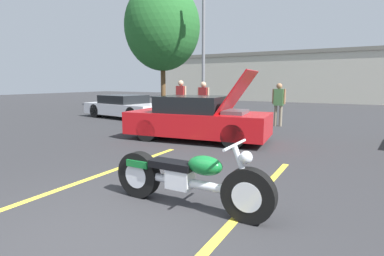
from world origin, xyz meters
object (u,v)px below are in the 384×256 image
object	(u,v)px
show_car_hood_open	(198,119)
spectator_near_motorcycle	(181,97)
spectator_by_show_car	(279,101)
parked_car_left_row	(126,107)
spectator_midground	(203,99)
tree_background	(162,27)
light_pole	(205,37)
motorcycle	(188,179)

from	to	relation	value
show_car_hood_open	spectator_near_motorcycle	xyz separation A→B (m)	(-2.54, 3.18, 0.45)
spectator_by_show_car	parked_car_left_row	bearing A→B (deg)	-173.26
show_car_hood_open	spectator_midground	xyz separation A→B (m)	(-1.41, 3.11, 0.41)
tree_background	show_car_hood_open	xyz separation A→B (m)	(7.49, -9.00, -4.67)
light_pole	show_car_hood_open	size ratio (longest dim) A/B	1.74
motorcycle	spectator_by_show_car	bearing A→B (deg)	95.50
spectator_by_show_car	spectator_midground	world-z (taller)	spectator_midground
light_pole	tree_background	bearing A→B (deg)	159.41
motorcycle	spectator_midground	xyz separation A→B (m)	(-3.63, 7.53, 0.63)
tree_background	spectator_midground	bearing A→B (deg)	-44.14
light_pole	parked_car_left_row	xyz separation A→B (m)	(-2.11, -4.31, -3.65)
tree_background	show_car_hood_open	world-z (taller)	tree_background
spectator_by_show_car	light_pole	bearing A→B (deg)	145.46
parked_car_left_row	spectator_midground	world-z (taller)	spectator_midground
motorcycle	spectator_midground	distance (m)	8.39
show_car_hood_open	spectator_by_show_car	world-z (taller)	show_car_hood_open
motorcycle	spectator_by_show_car	distance (m)	8.57
show_car_hood_open	spectator_near_motorcycle	size ratio (longest dim) A/B	2.42
tree_background	spectator_near_motorcycle	xyz separation A→B (m)	(4.96, -5.83, -4.22)
tree_background	spectator_midground	size ratio (longest dim) A/B	4.67
parked_car_left_row	show_car_hood_open	bearing A→B (deg)	-21.45
motorcycle	parked_car_left_row	distance (m)	11.05
parked_car_left_row	spectator_near_motorcycle	bearing A→B (deg)	6.90
tree_background	parked_car_left_row	size ratio (longest dim) A/B	1.81
spectator_near_motorcycle	spectator_midground	bearing A→B (deg)	-3.68
light_pole	show_car_hood_open	xyz separation A→B (m)	(3.62, -7.55, -3.55)
spectator_by_show_car	spectator_midground	size ratio (longest dim) A/B	0.97
tree_background	spectator_midground	distance (m)	9.48
tree_background	spectator_near_motorcycle	size ratio (longest dim) A/B	4.52
light_pole	spectator_by_show_car	bearing A→B (deg)	-34.54
spectator_midground	spectator_by_show_car	bearing A→B (deg)	19.12
show_car_hood_open	spectator_midground	world-z (taller)	show_car_hood_open
show_car_hood_open	spectator_by_show_car	xyz separation A→B (m)	(1.41, 4.08, 0.37)
parked_car_left_row	spectator_midground	xyz separation A→B (m)	(4.32, -0.13, 0.50)
tree_background	show_car_hood_open	distance (m)	12.61
spectator_near_motorcycle	motorcycle	bearing A→B (deg)	-57.99
motorcycle	spectator_near_motorcycle	distance (m)	8.99
tree_background	parked_car_left_row	xyz separation A→B (m)	(1.76, -5.76, -4.76)
motorcycle	show_car_hood_open	bearing A→B (deg)	116.69
spectator_near_motorcycle	spectator_by_show_car	world-z (taller)	spectator_near_motorcycle
tree_background	parked_car_left_row	world-z (taller)	tree_background
light_pole	spectator_by_show_car	world-z (taller)	light_pole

